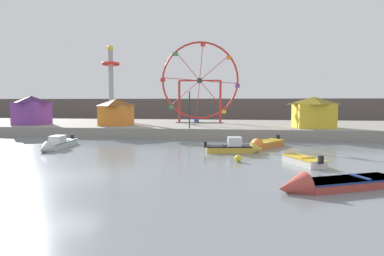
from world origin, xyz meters
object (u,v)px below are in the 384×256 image
Objects in this scene: motorboat_mustard_yellow at (238,148)px; mooring_buoy_orange at (238,158)px; drop_tower_steel_tower at (111,83)px; motorboat_white_red_stripe at (297,159)px; motorboat_faded_red at (327,184)px; carnival_booth_purple_stall at (32,110)px; promenade_lamp_near at (189,103)px; carnival_booth_yellow_awning at (314,112)px; motorboat_orange_hull at (263,144)px; carnival_booth_orange_canopy at (116,112)px; ferris_wheel_red_frame at (200,82)px; motorboat_pale_grey at (56,145)px.

motorboat_mustard_yellow is 3.94m from mooring_buoy_orange.
motorboat_white_red_stripe is at bearing -49.63° from drop_tower_steel_tower.
motorboat_faded_red is (3.74, -9.90, -0.13)m from motorboat_mustard_yellow.
motorboat_mustard_yellow is 30.10m from drop_tower_steel_tower.
carnival_booth_purple_stall is at bearing 147.54° from motorboat_mustard_yellow.
promenade_lamp_near is (-8.51, 12.29, 3.40)m from motorboat_white_red_stripe.
promenade_lamp_near is (19.54, -3.11, 0.80)m from carnival_booth_purple_stall.
carnival_booth_yellow_awning reaches higher than motorboat_faded_red.
motorboat_orange_hull is 1.23× the size of carnival_booth_orange_canopy.
motorboat_white_red_stripe is at bearing -113.41° from motorboat_faded_red.
ferris_wheel_red_frame is at bearing -96.96° from motorboat_faded_red.
motorboat_pale_grey is 12.24m from carnival_booth_orange_canopy.
carnival_booth_purple_stall is (-24.41, 11.73, 2.49)m from motorboat_mustard_yellow.
ferris_wheel_red_frame reaches higher than motorboat_mustard_yellow.
motorboat_orange_hull is 12.78m from motorboat_faded_red.
carnival_booth_yellow_awning is at bearing 62.29° from mooring_buoy_orange.
motorboat_orange_hull is at bearing -64.90° from ferris_wheel_red_frame.
motorboat_orange_hull is 0.99× the size of motorboat_mustard_yellow.
ferris_wheel_red_frame is at bearing 32.17° from carnival_booth_orange_canopy.
motorboat_white_red_stripe is 0.66× the size of motorboat_faded_red.
motorboat_white_red_stripe is 6.23m from motorboat_faded_red.
motorboat_orange_hull reaches higher than motorboat_faded_red.
carnival_booth_purple_stall is at bearing 37.26° from motorboat_white_red_stripe.
mooring_buoy_orange is at bearing -54.81° from drop_tower_steel_tower.
carnival_booth_yellow_awning is 12.98m from promenade_lamp_near.
motorboat_orange_hull is 0.42× the size of ferris_wheel_red_frame.
motorboat_pale_grey is (-14.45, -0.04, -0.02)m from motorboat_mustard_yellow.
drop_tower_steel_tower is at bearing -100.23° from motorboat_orange_hull.
carnival_booth_orange_canopy is at bearing 24.39° from motorboat_white_red_stripe.
motorboat_pale_grey reaches higher than motorboat_white_red_stripe.
motorboat_pale_grey is at bearing 164.90° from mooring_buoy_orange.
promenade_lamp_near is (9.08, -3.35, 1.00)m from carnival_booth_orange_canopy.
ferris_wheel_red_frame reaches higher than carnival_booth_yellow_awning.
motorboat_orange_hull is 6.62m from motorboat_white_red_stripe.
motorboat_orange_hull is at bearing -130.64° from carnival_booth_yellow_awning.
motorboat_orange_hull is 28.11m from carnival_booth_purple_stall.
carnival_booth_yellow_awning is at bearing -23.67° from drop_tower_steel_tower.
motorboat_faded_red is 13.17× the size of mooring_buoy_orange.
ferris_wheel_red_frame is 11.32m from carnival_booth_orange_canopy.
motorboat_orange_hull is 7.03m from mooring_buoy_orange.
carnival_booth_orange_canopy is (-16.06, 9.20, 2.36)m from motorboat_orange_hull.
drop_tower_steel_tower is (-22.41, 26.35, 6.41)m from motorboat_white_red_stripe.
carnival_booth_yellow_awning reaches higher than motorboat_mustard_yellow.
carnival_booth_purple_stall is at bearing -61.81° from motorboat_faded_red.
ferris_wheel_red_frame reaches higher than motorboat_orange_hull.
promenade_lamp_near is (9.58, 8.66, 3.31)m from motorboat_pale_grey.
drop_tower_steel_tower is at bearing 159.91° from ferris_wheel_red_frame.
carnival_booth_yellow_awning is (22.31, 11.05, 2.41)m from motorboat_pale_grey.
carnival_booth_yellow_awning reaches higher than motorboat_pale_grey.
carnival_booth_orange_canopy is (-9.13, -5.61, -3.65)m from ferris_wheel_red_frame.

